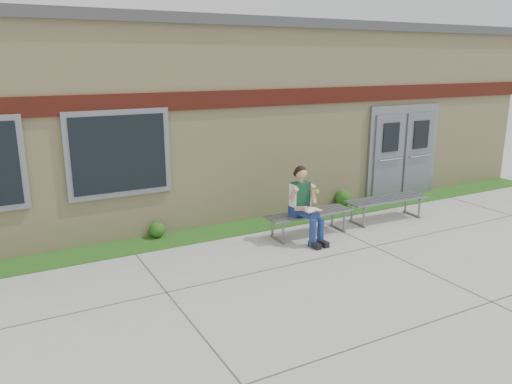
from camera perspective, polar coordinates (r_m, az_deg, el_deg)
ground at (r=8.60m, az=10.46°, el=-8.33°), size 80.00×80.00×0.00m
grass_strip at (r=10.61m, az=1.68°, el=-3.53°), size 16.00×0.80×0.02m
school_building at (r=13.17m, az=-5.74°, el=9.31°), size 16.20×6.22×4.20m
bench_left at (r=9.86m, az=6.08°, el=-2.91°), size 1.79×0.51×0.46m
bench_right at (r=11.07m, az=14.67°, el=-1.25°), size 1.89×0.59×0.49m
girl at (r=9.44m, az=5.62°, el=-1.29°), size 0.54×0.88×1.43m
shrub_mid at (r=9.87m, az=-11.25°, el=-4.24°), size 0.31×0.31×0.31m
shrub_east at (r=11.89m, az=9.95°, el=-0.69°), size 0.39×0.39×0.39m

